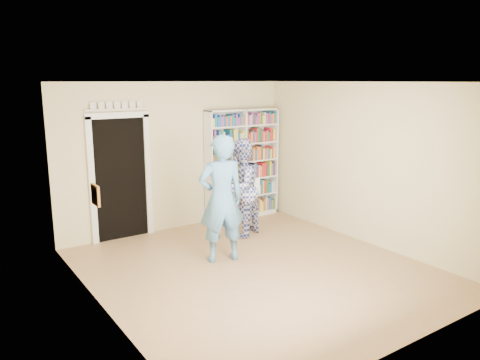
# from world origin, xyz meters

# --- Properties ---
(floor) EXTENTS (5.00, 5.00, 0.00)m
(floor) POSITION_xyz_m (0.00, 0.00, 0.00)
(floor) COLOR #A77550
(floor) RESTS_ON ground
(ceiling) EXTENTS (5.00, 5.00, 0.00)m
(ceiling) POSITION_xyz_m (0.00, 0.00, 2.70)
(ceiling) COLOR white
(ceiling) RESTS_ON wall_back
(wall_back) EXTENTS (4.50, 0.00, 4.50)m
(wall_back) POSITION_xyz_m (0.00, 2.50, 1.35)
(wall_back) COLOR beige
(wall_back) RESTS_ON floor
(wall_left) EXTENTS (0.00, 5.00, 5.00)m
(wall_left) POSITION_xyz_m (-2.25, 0.00, 1.35)
(wall_left) COLOR beige
(wall_left) RESTS_ON floor
(wall_right) EXTENTS (0.00, 5.00, 5.00)m
(wall_right) POSITION_xyz_m (2.25, 0.00, 1.35)
(wall_right) COLOR beige
(wall_right) RESTS_ON floor
(bookshelf) EXTENTS (1.58, 0.30, 2.17)m
(bookshelf) POSITION_xyz_m (1.35, 2.34, 1.10)
(bookshelf) COLOR white
(bookshelf) RESTS_ON floor
(doorway) EXTENTS (1.10, 0.08, 2.43)m
(doorway) POSITION_xyz_m (-1.10, 2.48, 1.18)
(doorway) COLOR black
(doorway) RESTS_ON floor
(wall_art) EXTENTS (0.03, 0.25, 0.25)m
(wall_art) POSITION_xyz_m (-2.23, 0.20, 1.40)
(wall_art) COLOR brown
(wall_art) RESTS_ON wall_left
(man_blue) EXTENTS (0.80, 0.63, 1.95)m
(man_blue) POSITION_xyz_m (-0.22, 0.62, 0.97)
(man_blue) COLOR #5890C3
(man_blue) RESTS_ON floor
(man_plaid) EXTENTS (1.05, 0.95, 1.74)m
(man_plaid) POSITION_xyz_m (0.67, 1.42, 0.87)
(man_plaid) COLOR navy
(man_plaid) RESTS_ON floor
(paper_sheet) EXTENTS (0.19, 0.05, 0.27)m
(paper_sheet) POSITION_xyz_m (0.85, 1.24, 0.92)
(paper_sheet) COLOR white
(paper_sheet) RESTS_ON man_plaid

